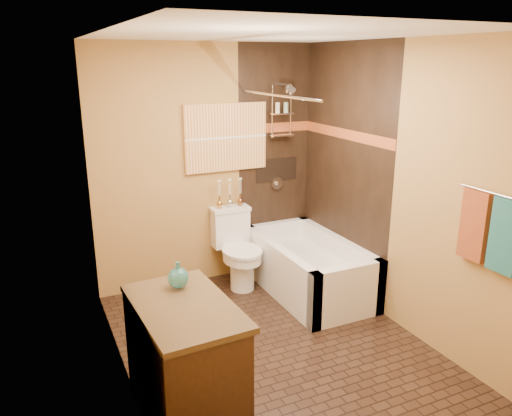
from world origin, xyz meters
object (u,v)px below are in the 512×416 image
toilet (237,248)px  vanity (185,362)px  bathtub (308,271)px  sunset_painting (226,137)px

toilet → vanity: 2.10m
toilet → bathtub: bearing=-35.8°
toilet → vanity: size_ratio=0.84×
sunset_painting → toilet: (-0.00, -0.27, -1.14)m
sunset_painting → toilet: 1.17m
sunset_painting → toilet: sunset_painting is taller
bathtub → toilet: (-0.60, 0.46, 0.19)m
sunset_painting → toilet: bearing=-90.0°
toilet → sunset_painting: bearing=91.4°
vanity → bathtub: bearing=34.4°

